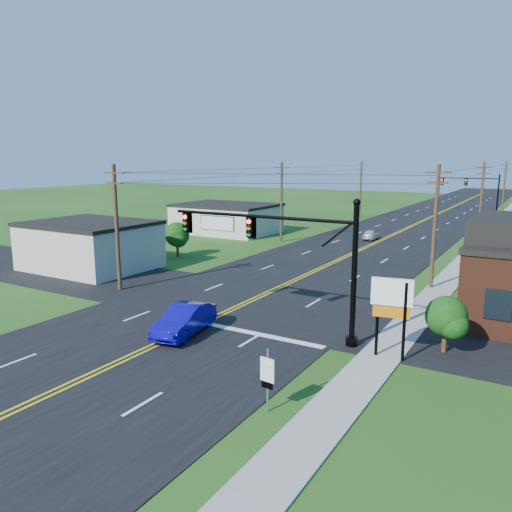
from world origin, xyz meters
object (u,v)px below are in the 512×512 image
Objects in this scene: signal_mast_far at (471,187)px; blue_car at (185,321)px; route_sign at (267,376)px; signal_mast_main at (275,246)px; stop_sign at (380,289)px.

blue_car is (-4.02, -74.95, -3.76)m from signal_mast_far.
signal_mast_main is at bearing 123.41° from route_sign.
signal_mast_far is 4.71× the size of stop_sign.
stop_sign is (0.09, 13.59, 0.23)m from route_sign.
signal_mast_far is at bearing 112.39° from stop_sign.
blue_car is 11.77m from stop_sign.
signal_mast_far is 2.32× the size of blue_car.
route_sign is 13.59m from stop_sign.
signal_mast_far is 4.41× the size of route_sign.
signal_mast_far is at bearing 99.35° from route_sign.
signal_mast_main is 6.31m from blue_car.
stop_sign is (4.06, -66.43, -2.87)m from signal_mast_far.
stop_sign is (4.16, 5.57, -3.07)m from signal_mast_main.
signal_mast_main is 72.00m from signal_mast_far.
blue_car is 9.48m from route_sign.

